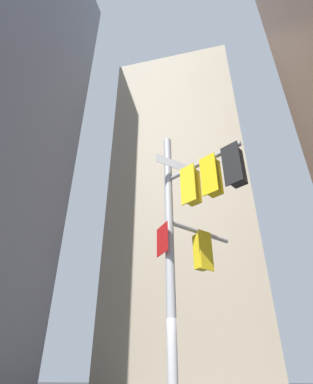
{
  "coord_description": "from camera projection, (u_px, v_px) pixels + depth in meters",
  "views": [
    {
      "loc": [
        1.45,
        -7.47,
        1.38
      ],
      "look_at": [
        -0.37,
        0.05,
        6.03
      ],
      "focal_mm": 28.47,
      "sensor_mm": 36.0,
      "label": 1
    }
  ],
  "objects": [
    {
      "name": "building_mid_block",
      "position": [
        185.0,
        206.0,
        37.1
      ],
      "size": [
        14.4,
        14.4,
        38.12
      ],
      "primitive_type": "cube",
      "color": "tan",
      "rests_on": "ground"
    },
    {
      "name": "signal_pole_assembly",
      "position": [
        192.0,
        225.0,
        7.97
      ],
      "size": [
        2.53,
        3.23,
        7.91
      ],
      "color": "#B2B2B5",
      "rests_on": "ground"
    }
  ]
}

